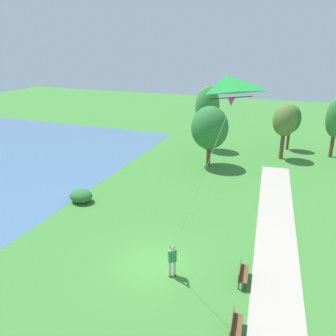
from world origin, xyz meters
TOP-DOWN VIEW (x-y plane):
  - ground_plane at (0.00, 0.00)m, footprint 120.00×120.00m
  - walkway_path at (6.32, 2.00)m, footprint 5.15×32.09m
  - person_kite_flyer at (1.44, -0.52)m, footprint 0.55×0.62m
  - flying_kite at (4.56, -4.93)m, footprint 3.62×4.83m
  - park_bench_near_walkway at (5.09, -3.13)m, footprint 0.57×1.53m
  - park_bench_far_walkway at (4.79, 0.36)m, footprint 0.57×1.53m
  - tree_behind_path at (5.18, 20.97)m, footprint 2.35×2.47m
  - tree_treeline_left at (-1.15, 16.20)m, footprint 3.45×3.43m
  - tree_treeline_right at (-2.82, 21.43)m, footprint 2.59×2.52m
  - tree_horizon_far at (5.60, 24.54)m, footprint 2.19×1.85m
  - lakeside_shrub at (-7.87, 5.07)m, footprint 1.74×1.44m

SIDE VIEW (x-z plane):
  - ground_plane at x=0.00m, z-range 0.00..0.00m
  - walkway_path at x=6.32m, z-range 0.00..0.02m
  - lakeside_shrub at x=-7.87m, z-range 0.00..0.96m
  - park_bench_near_walkway at x=5.09m, z-range 0.07..0.95m
  - park_bench_far_walkway at x=4.79m, z-range 0.07..0.95m
  - person_kite_flyer at x=1.44m, z-range 0.13..1.96m
  - tree_horizon_far at x=5.60m, z-range 0.92..5.84m
  - tree_treeline_left at x=-1.15m, z-range 0.84..6.56m
  - tree_behind_path at x=5.18m, z-range 1.13..6.64m
  - tree_treeline_right at x=-2.82m, z-range 1.16..8.06m
  - flying_kite at x=4.56m, z-range 5.62..14.09m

